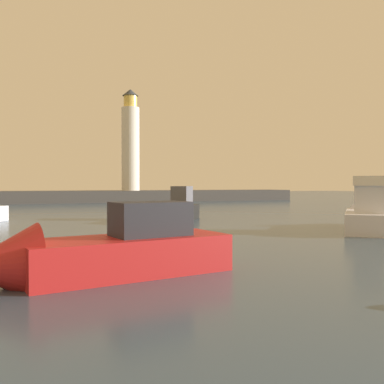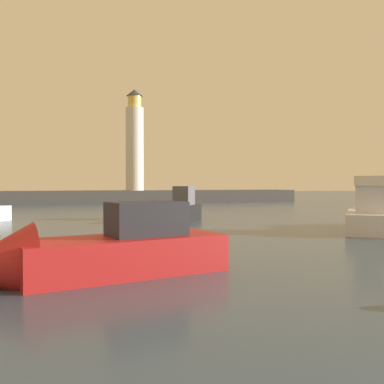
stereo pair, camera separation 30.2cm
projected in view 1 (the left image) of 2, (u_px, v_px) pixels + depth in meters
name	position (u px, v px, depth m)	size (l,w,h in m)	color
ground_plane	(116.00, 219.00, 32.95)	(220.00, 220.00, 0.00)	#384C60
breakwater	(74.00, 197.00, 62.67)	(69.78, 6.98, 1.71)	#423F3D
lighthouse	(130.00, 143.00, 65.58)	(2.71, 2.71, 15.49)	silver
motorboat_0	(368.00, 214.00, 25.45)	(7.18, 7.60, 3.65)	silver
motorboat_3	(176.00, 211.00, 30.65)	(5.36, 6.35, 2.75)	black
motorboat_4	(93.00, 254.00, 12.15)	(7.81, 3.42, 2.58)	#B21E1E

